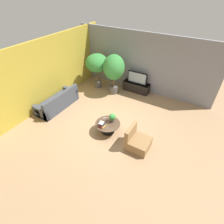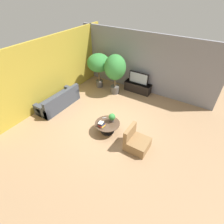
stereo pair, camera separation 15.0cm
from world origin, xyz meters
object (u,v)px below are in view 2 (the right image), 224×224
media_console (138,87)px  potted_palm_tall (99,64)px  armchair_wicker (136,142)px  potted_palm_corner (115,69)px  couch_by_wall (59,101)px  television (139,78)px  potted_plant_tabletop (112,117)px  coffee_table (107,126)px

media_console → potted_palm_tall: 2.43m
armchair_wicker → media_console: bearing=24.7°
armchair_wicker → potted_palm_corner: bearing=42.7°
couch_by_wall → potted_palm_tall: (0.50, 2.61, 1.07)m
television → potted_plant_tabletop: 3.32m
media_console → television: 0.54m
couch_by_wall → armchair_wicker: bearing=85.0°
couch_by_wall → potted_palm_corner: 3.16m
potted_palm_tall → potted_palm_corner: potted_palm_corner is taller
armchair_wicker → potted_plant_tabletop: (-1.24, 0.35, 0.36)m
coffee_table → armchair_wicker: size_ratio=1.14×
media_console → potted_plant_tabletop: potted_plant_tabletop is taller
coffee_table → potted_plant_tabletop: bearing=64.7°
armchair_wicker → potted_palm_tall: bearing=51.4°
potted_palm_tall → potted_palm_corner: (1.10, -0.12, 0.02)m
armchair_wicker → potted_plant_tabletop: size_ratio=2.35×
television → potted_palm_tall: size_ratio=0.56×
media_console → television: television is taller
media_console → armchair_wicker: size_ratio=1.68×
coffee_table → television: bearing=95.5°
television → coffee_table: size_ratio=1.07×
coffee_table → couch_by_wall: (-2.90, 0.22, -0.01)m
television → potted_palm_corner: size_ratio=0.50×
coffee_table → potted_palm_corner: bearing=115.8°
armchair_wicker → potted_palm_tall: 4.91m
armchair_wicker → potted_plant_tabletop: 1.34m
media_console → potted_palm_corner: potted_palm_corner is taller
television → couch_by_wall: (-2.57, -3.27, -0.51)m
couch_by_wall → potted_palm_tall: 2.87m
media_console → potted_palm_corner: size_ratio=0.69×
potted_palm_corner → armchair_wicker: bearing=-47.3°
television → armchair_wicker: size_ratio=1.22×
television → potted_palm_tall: bearing=-162.4°
coffee_table → potted_palm_corner: potted_palm_corner is taller
couch_by_wall → armchair_wicker: (4.24, -0.37, -0.01)m
couch_by_wall → potted_palm_corner: size_ratio=1.02×
couch_by_wall → potted_palm_corner: potted_palm_corner is taller
media_console → armchair_wicker: bearing=-65.3°
coffee_table → potted_plant_tabletop: 0.40m
coffee_table → potted_palm_tall: bearing=130.3°
potted_palm_corner → potted_plant_tabletop: size_ratio=5.68×
armchair_wicker → potted_palm_corner: 4.05m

